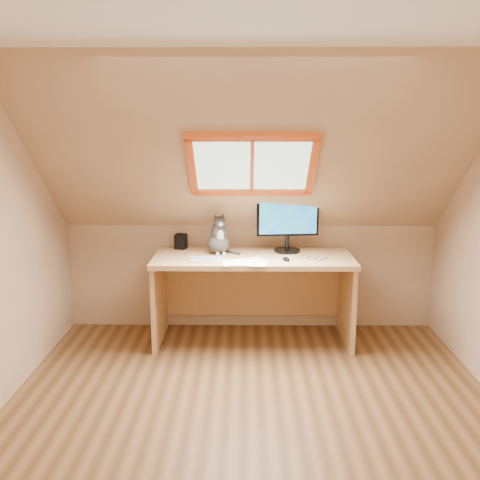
{
  "coord_description": "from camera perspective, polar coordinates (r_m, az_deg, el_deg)",
  "views": [
    {
      "loc": [
        -0.05,
        -3.24,
        1.93
      ],
      "look_at": [
        -0.1,
        1.0,
        1.02
      ],
      "focal_mm": 40.0,
      "sensor_mm": 36.0,
      "label": 1
    }
  ],
  "objects": [
    {
      "name": "monitor",
      "position": [
        4.84,
        5.11,
        2.18
      ],
      "size": [
        0.56,
        0.24,
        0.52
      ],
      "color": "black",
      "rests_on": "desk"
    },
    {
      "name": "graphics_tablet",
      "position": [
        4.58,
        -3.65,
        -2.1
      ],
      "size": [
        0.28,
        0.2,
        0.01
      ],
      "primitive_type": "cube",
      "rotation": [
        0.0,
        0.0,
        -0.03
      ],
      "color": "#B2B2B7",
      "rests_on": "desk"
    },
    {
      "name": "desk",
      "position": [
        4.88,
        1.38,
        -4.12
      ],
      "size": [
        1.76,
        0.77,
        0.8
      ],
      "color": "tan",
      "rests_on": "ground"
    },
    {
      "name": "papers",
      "position": [
        4.5,
        0.13,
        -2.37
      ],
      "size": [
        0.35,
        0.3,
        0.01
      ],
      "color": "white",
      "rests_on": "desk"
    },
    {
      "name": "desk_speaker",
      "position": [
        5.02,
        -6.33,
        -0.15
      ],
      "size": [
        0.12,
        0.12,
        0.14
      ],
      "primitive_type": "cube",
      "rotation": [
        0.0,
        0.0,
        -0.28
      ],
      "color": "black",
      "rests_on": "desk"
    },
    {
      "name": "ground",
      "position": [
        3.77,
        1.36,
        -18.69
      ],
      "size": [
        3.5,
        3.5,
        0.0
      ],
      "primitive_type": "plane",
      "color": "brown",
      "rests_on": "ground"
    },
    {
      "name": "mouse",
      "position": [
        4.57,
        4.94,
        -2.03
      ],
      "size": [
        0.08,
        0.11,
        0.03
      ],
      "primitive_type": "ellipsoid",
      "rotation": [
        0.0,
        0.0,
        0.31
      ],
      "color": "black",
      "rests_on": "desk"
    },
    {
      "name": "room_shell",
      "position": [
        3.18,
        1.51,
        3.09
      ],
      "size": [
        3.52,
        3.52,
        2.41
      ],
      "color": "tan",
      "rests_on": "ground"
    },
    {
      "name": "cat",
      "position": [
        4.8,
        -2.29,
        0.15
      ],
      "size": [
        0.26,
        0.29,
        0.38
      ],
      "color": "#403B39",
      "rests_on": "desk"
    },
    {
      "name": "cables",
      "position": [
        4.66,
        6.61,
        -1.92
      ],
      "size": [
        0.51,
        0.26,
        0.01
      ],
      "color": "silver",
      "rests_on": "desk"
    }
  ]
}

